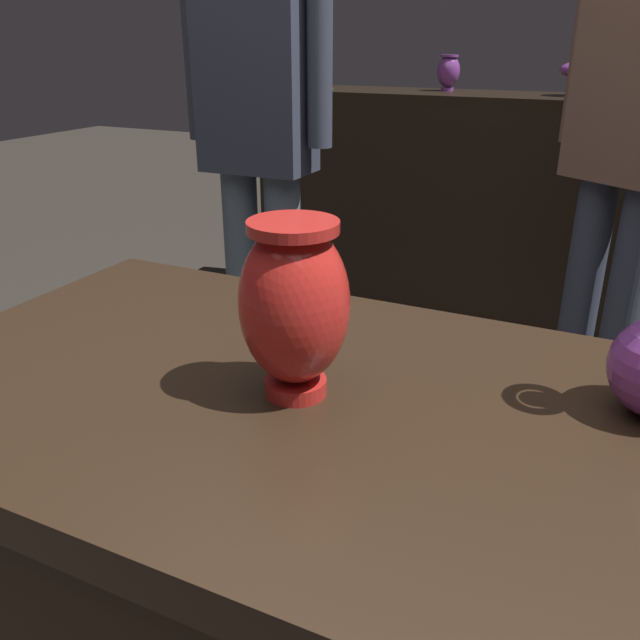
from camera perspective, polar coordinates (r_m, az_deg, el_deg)
display_plinth at (r=1.05m, az=1.79°, el=-25.78°), size 1.20×0.64×0.80m
back_display_shelf at (r=2.93m, az=19.72°, el=7.98°), size 2.60×0.40×0.99m
vase_centerpiece at (r=0.76m, az=-2.23°, el=1.39°), size 0.13×0.13×0.22m
shelf_vase_center at (r=2.87m, az=21.42°, el=19.37°), size 0.14×0.14×0.13m
shelf_vase_far_left at (r=3.07m, az=0.37°, el=21.56°), size 0.08×0.08×0.25m
shelf_vase_left at (r=3.01m, az=11.03°, el=20.33°), size 0.10×0.10×0.14m
visitor_near_left at (r=2.02m, az=-5.43°, el=17.27°), size 0.47×0.19×1.68m
visitor_center_back at (r=2.05m, az=25.55°, el=15.29°), size 0.40×0.33×1.68m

